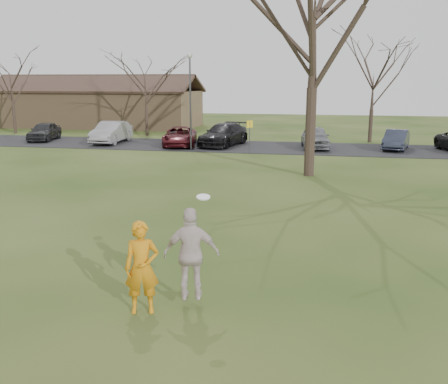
{
  "coord_description": "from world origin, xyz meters",
  "views": [
    {
      "loc": [
        2.71,
        -9.35,
        4.56
      ],
      "look_at": [
        0.0,
        4.0,
        1.5
      ],
      "focal_mm": 40.0,
      "sensor_mm": 36.0,
      "label": 1
    }
  ],
  "objects": [
    {
      "name": "ground",
      "position": [
        0.0,
        0.0,
        0.0
      ],
      "size": [
        120.0,
        120.0,
        0.0
      ],
      "primitive_type": "plane",
      "color": "#1E380F",
      "rests_on": "ground"
    },
    {
      "name": "parking_strip",
      "position": [
        0.0,
        25.0,
        0.02
      ],
      "size": [
        62.0,
        6.5,
        0.04
      ],
      "primitive_type": "cube",
      "color": "black",
      "rests_on": "ground"
    },
    {
      "name": "player_defender",
      "position": [
        -0.73,
        -0.58,
        0.94
      ],
      "size": [
        0.79,
        0.63,
        1.88
      ],
      "primitive_type": "imported",
      "rotation": [
        0.0,
        0.0,
        0.3
      ],
      "color": "orange",
      "rests_on": "ground"
    },
    {
      "name": "car_0",
      "position": [
        -18.46,
        25.46,
        0.74
      ],
      "size": [
        2.43,
        4.35,
        1.4
      ],
      "primitive_type": "imported",
      "rotation": [
        0.0,
        0.0,
        0.2
      ],
      "color": "#27272A",
      "rests_on": "parking_strip"
    },
    {
      "name": "car_1",
      "position": [
        -12.74,
        24.97,
        0.82
      ],
      "size": [
        1.85,
        4.82,
        1.57
      ],
      "primitive_type": "imported",
      "rotation": [
        0.0,
        0.0,
        0.04
      ],
      "color": "gray",
      "rests_on": "parking_strip"
    },
    {
      "name": "car_2",
      "position": [
        -7.32,
        24.42,
        0.7
      ],
      "size": [
        3.09,
        5.07,
        1.31
      ],
      "primitive_type": "imported",
      "rotation": [
        0.0,
        0.0,
        0.21
      ],
      "color": "#4E1219",
      "rests_on": "parking_strip"
    },
    {
      "name": "car_3",
      "position": [
        -4.32,
        25.12,
        0.81
      ],
      "size": [
        3.2,
        5.64,
        1.54
      ],
      "primitive_type": "imported",
      "rotation": [
        0.0,
        0.0,
        -0.21
      ],
      "color": "black",
      "rests_on": "parking_strip"
    },
    {
      "name": "car_4",
      "position": [
        2.05,
        25.03,
        0.78
      ],
      "size": [
        2.2,
        4.5,
        1.48
      ],
      "primitive_type": "imported",
      "rotation": [
        0.0,
        0.0,
        0.11
      ],
      "color": "slate",
      "rests_on": "parking_strip"
    },
    {
      "name": "car_5",
      "position": [
        7.36,
        25.44,
        0.69
      ],
      "size": [
        2.26,
        4.15,
        1.3
      ],
      "primitive_type": "imported",
      "rotation": [
        0.0,
        0.0,
        -0.24
      ],
      "color": "#292E3E",
      "rests_on": "parking_strip"
    },
    {
      "name": "catching_play",
      "position": [
        0.19,
        -0.21,
        1.16
      ],
      "size": [
        1.19,
        0.69,
        2.2
      ],
      "color": "beige",
      "rests_on": "ground"
    },
    {
      "name": "building",
      "position": [
        -20.0,
        38.0,
        1.93
      ],
      "size": [
        20.6,
        8.5,
        5.14
      ],
      "color": "#8C6D4C",
      "rests_on": "ground"
    },
    {
      "name": "lamp_post",
      "position": [
        -6.0,
        22.5,
        3.97
      ],
      "size": [
        0.34,
        0.34,
        6.27
      ],
      "color": "#47474C",
      "rests_on": "ground"
    },
    {
      "name": "sign_yellow",
      "position": [
        -2.0,
        22.0,
        1.45
      ],
      "size": [
        0.35,
        0.35,
        2.08
      ],
      "color": "#47474C",
      "rests_on": "ground"
    },
    {
      "name": "big_tree",
      "position": [
        2.0,
        15.0,
        7.0
      ],
      "size": [
        9.0,
        9.0,
        14.0
      ],
      "primitive_type": null,
      "color": "#352821",
      "rests_on": "ground"
    },
    {
      "name": "small_tree_row",
      "position": [
        4.38,
        30.06,
        3.89
      ],
      "size": [
        55.0,
        5.9,
        8.5
      ],
      "color": "#352821",
      "rests_on": "ground"
    }
  ]
}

